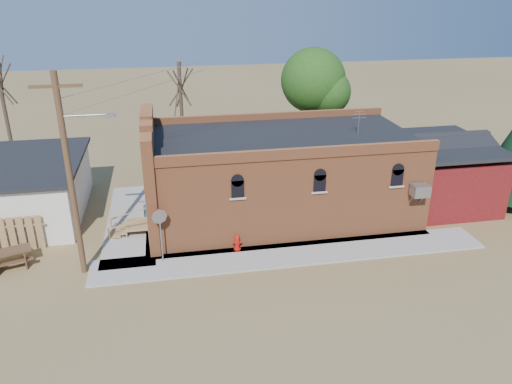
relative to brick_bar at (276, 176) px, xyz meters
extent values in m
plane|color=olive|center=(-1.64, -5.49, -2.34)|extent=(120.00, 120.00, 0.00)
cube|color=#9E9991|center=(-0.14, -4.59, -2.30)|extent=(19.00, 2.20, 0.08)
cube|color=#9E9991|center=(-7.94, 0.51, -2.30)|extent=(2.60, 10.00, 0.08)
cube|color=#B56137|center=(0.36, 0.01, -0.09)|extent=(14.00, 7.00, 4.50)
cube|color=black|center=(0.36, 0.01, 2.21)|extent=(13.80, 6.80, 0.12)
cube|color=#B56137|center=(-6.64, 0.01, 0.56)|extent=(0.50, 7.40, 5.80)
cube|color=navy|center=(-6.94, -1.19, 1.66)|extent=(0.08, 1.10, 1.56)
cube|color=gray|center=(6.46, -3.94, 0.26)|extent=(0.85, 0.65, 0.60)
cube|color=#5C130F|center=(9.86, 0.01, -0.74)|extent=(5.00, 6.00, 3.20)
cylinder|color=#513A20|center=(-9.84, -4.29, 2.16)|extent=(0.26, 0.26, 9.00)
cube|color=#513A20|center=(-9.84, -4.29, 6.06)|extent=(2.00, 0.12, 0.12)
cylinder|color=gray|center=(-8.94, -4.29, 4.86)|extent=(1.80, 0.08, 0.08)
cube|color=gray|center=(-7.94, -4.29, 4.81)|extent=(0.45, 0.22, 0.14)
cylinder|color=#4B3F2B|center=(-4.64, 7.51, 1.41)|extent=(0.24, 0.24, 7.50)
cylinder|color=#4B3F2B|center=(-15.64, 8.51, 1.66)|extent=(0.24, 0.24, 8.00)
cylinder|color=#4B3F2B|center=(4.36, 8.01, 0.81)|extent=(0.28, 0.28, 6.30)
sphere|color=#244313|center=(4.36, 8.01, 3.61)|extent=(4.40, 4.40, 4.40)
cylinder|color=red|center=(-2.73, -3.69, -2.23)|extent=(0.46, 0.46, 0.07)
cylinder|color=red|center=(-2.73, -3.69, -1.89)|extent=(0.31, 0.31, 0.60)
sphere|color=red|center=(-2.73, -3.69, -1.58)|extent=(0.24, 0.24, 0.24)
cylinder|color=red|center=(-2.73, -3.85, -1.89)|extent=(0.15, 0.16, 0.11)
cylinder|color=red|center=(-2.88, -3.69, -1.89)|extent=(0.16, 0.15, 0.11)
cylinder|color=red|center=(-2.58, -3.69, -1.89)|extent=(0.16, 0.15, 0.11)
cylinder|color=gray|center=(-6.32, -4.12, -1.05)|extent=(0.07, 0.07, 2.42)
cylinder|color=gray|center=(-6.32, -4.14, 0.05)|extent=(0.71, 0.23, 0.72)
cylinder|color=#B40A17|center=(-6.32, -4.10, 0.05)|extent=(0.71, 0.23, 0.72)
cylinder|color=navy|center=(-6.94, 0.27, -1.80)|extent=(0.77, 0.77, 0.92)
cube|color=#523621|center=(-12.63, -2.95, -1.97)|extent=(0.52, 1.42, 0.74)
cube|color=#523621|center=(-13.23, -3.15, -1.58)|extent=(2.06, 1.39, 0.06)
cube|color=#523621|center=(-13.05, -3.70, -1.90)|extent=(1.88, 0.84, 0.05)
cube|color=#523621|center=(-13.41, -2.60, -1.90)|extent=(1.88, 0.84, 0.05)
camera|label=1|loc=(-5.77, -24.84, 9.83)|focal=35.00mm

